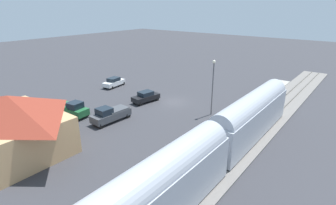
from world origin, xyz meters
name	(u,v)px	position (x,y,z in m)	size (l,w,h in m)	color
ground_plane	(173,102)	(0.00, 0.00, 0.00)	(200.00, 200.00, 0.00)	#38383D
railway_track	(261,124)	(-14.00, 0.00, 0.09)	(4.80, 70.00, 0.30)	slate
platform	(232,116)	(-10.00, 0.00, 0.15)	(3.20, 46.00, 0.30)	#A8A399
passenger_train	(215,143)	(-14.00, 12.49, 2.86)	(2.93, 33.43, 4.98)	#ADB2BC
station_building	(13,123)	(4.00, 22.00, 3.19)	(11.75, 8.79, 6.15)	tan
pedestrian_on_platform	(210,125)	(-10.16, 6.55, 1.28)	(0.36, 0.36, 1.71)	#23284C
sedan_white	(114,82)	(13.93, 0.03, 0.88)	(2.44, 4.71, 1.74)	white
sedan_black	(146,97)	(3.51, 2.58, 0.88)	(2.47, 4.72, 1.74)	black
pickup_charcoal	(110,114)	(2.10, 11.01, 1.03)	(2.22, 5.49, 2.14)	#47494F
pickup_green	(71,109)	(7.91, 13.05, 1.03)	(5.60, 3.00, 2.14)	#236638
light_pole_near_platform	(213,81)	(-7.20, 0.80, 4.86)	(0.44, 0.44, 7.72)	#515156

